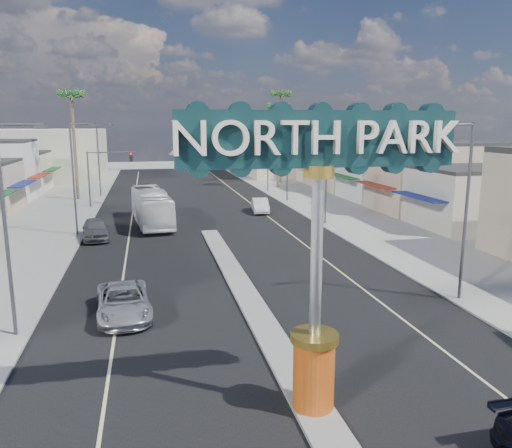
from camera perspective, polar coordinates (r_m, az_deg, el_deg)
name	(u,v)px	position (r m, az deg, el deg)	size (l,w,h in m)	color
ground	(208,230)	(42.86, -5.54, -0.67)	(160.00, 160.00, 0.00)	gray
road	(208,230)	(42.86, -5.54, -0.66)	(20.00, 120.00, 0.01)	black
median_island	(242,288)	(27.55, -1.56, -7.34)	(1.30, 30.00, 0.16)	gray
sidewalk_left	(33,237)	(43.56, -24.16, -1.35)	(8.00, 120.00, 0.12)	gray
sidewalk_right	(360,222)	(46.55, 11.83, 0.19)	(8.00, 120.00, 0.12)	gray
storefront_row_right	(394,174)	(62.05, 15.55, 5.52)	(12.00, 42.00, 6.00)	#B7B29E
backdrop_far_left	(38,155)	(88.47, -23.64, 7.29)	(20.00, 20.00, 8.00)	#B7B29E
backdrop_far_right	(299,151)	(90.83, 4.99, 8.27)	(20.00, 20.00, 8.00)	beige
gateway_sign	(317,228)	(14.76, 7.03, -0.46)	(8.20, 1.50, 9.15)	red
traffic_signal_left	(106,168)	(56.00, -16.79, 6.17)	(5.09, 0.45, 6.00)	#47474C
traffic_signal_right	(272,165)	(57.56, 1.87, 6.78)	(5.09, 0.45, 6.00)	#47474C
streetlight_l_near	(9,220)	(22.69, -26.40, 0.39)	(2.03, 0.22, 9.00)	#47474C
streetlight_l_mid	(75,173)	(42.20, -19.95, 5.48)	(2.03, 0.22, 9.00)	#47474C
streetlight_l_far	(100,156)	(64.01, -17.42, 7.45)	(2.03, 0.22, 9.00)	#47474C
streetlight_r_near	(464,203)	(26.75, 22.66, 2.21)	(2.03, 0.22, 9.00)	#47474C
streetlight_r_mid	(325,168)	(44.51, 7.87, 6.33)	(2.03, 0.22, 9.00)	#47474C
streetlight_r_far	(267,154)	(65.55, 1.23, 8.04)	(2.03, 0.22, 9.00)	#47474C
palm_left_far	(71,100)	(62.23, -20.36, 13.10)	(2.60, 2.60, 13.10)	brown
palm_right_mid	(278,111)	(69.96, 2.56, 12.78)	(2.60, 2.60, 12.10)	brown
palm_right_far	(281,100)	(76.33, 2.89, 14.01)	(2.60, 2.60, 14.10)	brown
suv_left	(124,302)	(24.52, -14.90, -8.56)	(2.41, 5.22, 1.45)	#B8B9BD
car_parked_left	(96,229)	(41.05, -17.86, -0.53)	(1.96, 4.87, 1.66)	slate
car_parked_right	(260,205)	(50.90, 0.48, 2.14)	(1.53, 4.38, 1.44)	silver
city_bus	(151,207)	(45.86, -11.87, 1.94)	(2.64, 11.28, 3.14)	white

